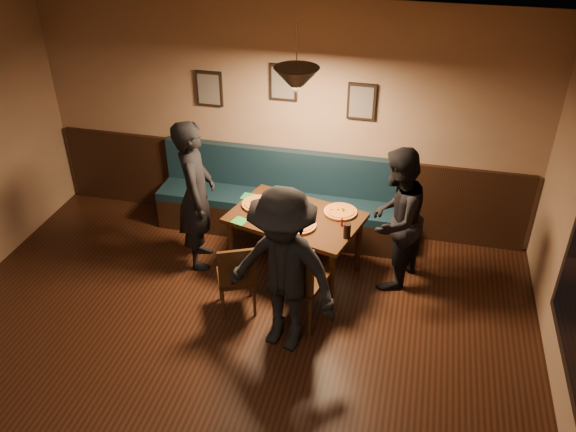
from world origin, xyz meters
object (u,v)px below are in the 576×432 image
object	(u,v)px
diner_front	(283,272)
tabasco_bottle	(342,222)
dining_table	(295,244)
diner_right	(395,220)
chair_near_left	(236,275)
booth_bench	(279,197)
soda_glass	(347,231)
chair_near_right	(301,277)
diner_left	(196,195)

from	to	relation	value
diner_front	tabasco_bottle	size ratio (longest dim) A/B	16.05
dining_table	diner_right	xyz separation A→B (m)	(1.06, 0.07, 0.43)
chair_near_left	diner_right	xyz separation A→B (m)	(1.50, 0.83, 0.38)
booth_bench	diner_right	world-z (taller)	diner_right
dining_table	tabasco_bottle	world-z (taller)	tabasco_bottle
booth_bench	soda_glass	world-z (taller)	booth_bench
chair_near_right	diner_left	size ratio (longest dim) A/B	0.59
chair_near_right	diner_front	world-z (taller)	diner_front
diner_right	soda_glass	size ratio (longest dim) A/B	9.86
chair_near_left	soda_glass	xyz separation A→B (m)	(1.04, 0.48, 0.40)
diner_left	tabasco_bottle	world-z (taller)	diner_left
dining_table	diner_front	xyz separation A→B (m)	(0.14, -1.14, 0.48)
diner_right	diner_front	world-z (taller)	diner_front
dining_table	diner_left	bearing A→B (deg)	-162.56
chair_near_right	diner_right	size ratio (longest dim) A/B	0.65
chair_near_left	diner_left	bearing A→B (deg)	109.07
diner_right	diner_front	xyz separation A→B (m)	(-0.92, -1.21, 0.05)
booth_bench	chair_near_right	size ratio (longest dim) A/B	2.89
diner_right	soda_glass	world-z (taller)	diner_right
booth_bench	tabasco_bottle	world-z (taller)	booth_bench
diner_right	dining_table	bearing A→B (deg)	-66.67
dining_table	chair_near_left	world-z (taller)	chair_near_left
diner_left	diner_right	bearing A→B (deg)	-103.80
chair_near_right	diner_left	world-z (taller)	diner_left
chair_near_left	tabasco_bottle	xyz separation A→B (m)	(0.96, 0.68, 0.37)
chair_near_left	diner_front	size ratio (longest dim) A/B	0.50
diner_front	soda_glass	distance (m)	0.97
chair_near_right	tabasco_bottle	xyz separation A→B (m)	(0.29, 0.68, 0.27)
chair_near_left	diner_front	bearing A→B (deg)	-57.29
diner_right	chair_near_right	bearing A→B (deg)	-25.41
dining_table	chair_near_right	distance (m)	0.81
diner_front	soda_glass	size ratio (longest dim) A/B	10.42
tabasco_bottle	diner_front	bearing A→B (deg)	-109.54
tabasco_bottle	dining_table	bearing A→B (deg)	171.40
chair_near_right	diner_left	xyz separation A→B (m)	(-1.34, 0.71, 0.36)
booth_bench	soda_glass	size ratio (longest dim) A/B	18.41
dining_table	diner_right	world-z (taller)	diner_right
dining_table	diner_left	size ratio (longest dim) A/B	0.79
chair_near_left	diner_right	bearing A→B (deg)	4.70
dining_table	soda_glass	distance (m)	0.80
booth_bench	chair_near_left	distance (m)	1.52
chair_near_right	diner_right	distance (m)	1.20
booth_bench	chair_near_left	xyz separation A→B (m)	(-0.07, -1.51, -0.08)
chair_near_left	chair_near_right	distance (m)	0.68
chair_near_right	tabasco_bottle	world-z (taller)	chair_near_right
diner_left	diner_right	world-z (taller)	diner_left
diner_front	tabasco_bottle	xyz separation A→B (m)	(0.38, 1.06, -0.06)
diner_front	chair_near_right	bearing A→B (deg)	92.20
soda_glass	booth_bench	bearing A→B (deg)	133.38
dining_table	diner_front	bearing A→B (deg)	-68.06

